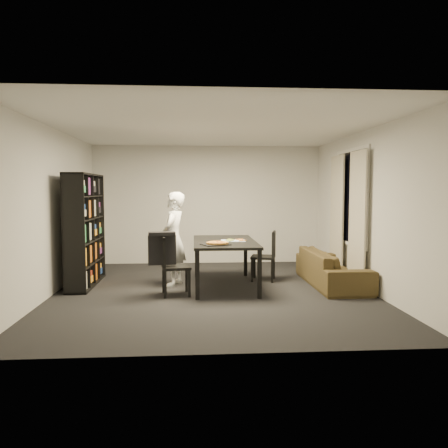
{
  "coord_description": "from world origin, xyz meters",
  "views": [
    {
      "loc": [
        -0.31,
        -6.95,
        1.62
      ],
      "look_at": [
        0.21,
        0.43,
        1.05
      ],
      "focal_mm": 35.0,
      "sensor_mm": 36.0,
      "label": 1
    }
  ],
  "objects": [
    {
      "name": "window_frame",
      "position": [
        2.48,
        0.6,
        1.5
      ],
      "size": [
        0.03,
        1.52,
        1.72
      ],
      "primitive_type": "cube",
      "color": "white",
      "rests_on": "room"
    },
    {
      "name": "bookshelf",
      "position": [
        -2.16,
        0.6,
        0.95
      ],
      "size": [
        0.35,
        1.5,
        1.9
      ],
      "primitive_type": "cube",
      "color": "black",
      "rests_on": "room"
    },
    {
      "name": "pepperoni_pizza",
      "position": [
        0.06,
        -0.18,
        0.8
      ],
      "size": [
        0.35,
        0.35,
        0.03
      ],
      "rotation": [
        0.0,
        0.0,
        0.19
      ],
      "color": "brown",
      "rests_on": "dining_table"
    },
    {
      "name": "baking_tray",
      "position": [
        0.03,
        -0.21,
        0.78
      ],
      "size": [
        0.49,
        0.45,
        0.01
      ],
      "primitive_type": "cube",
      "rotation": [
        0.0,
        0.0,
        0.39
      ],
      "color": "black",
      "rests_on": "dining_table"
    },
    {
      "name": "dining_table",
      "position": [
        0.21,
        0.33,
        0.71
      ],
      "size": [
        1.03,
        1.86,
        0.77
      ],
      "color": "black",
      "rests_on": "room"
    },
    {
      "name": "room",
      "position": [
        0.0,
        0.0,
        1.3
      ],
      "size": [
        5.01,
        5.51,
        2.61
      ],
      "color": "black",
      "rests_on": "ground"
    },
    {
      "name": "curtain_left",
      "position": [
        2.4,
        0.08,
        1.15
      ],
      "size": [
        0.03,
        0.7,
        2.25
      ],
      "primitive_type": "cube",
      "color": "#BEB7A2",
      "rests_on": "room"
    },
    {
      "name": "pizza_slices",
      "position": [
        0.39,
        0.3,
        0.79
      ],
      "size": [
        0.46,
        0.42,
        0.01
      ],
      "primitive_type": null,
      "rotation": [
        0.0,
        0.0,
        -0.37
      ],
      "color": "gold",
      "rests_on": "dining_table"
    },
    {
      "name": "draped_jacket",
      "position": [
        -0.79,
        -0.27,
        0.76
      ],
      "size": [
        0.43,
        0.23,
        0.51
      ],
      "rotation": [
        0.0,
        0.0,
        1.7
      ],
      "color": "black",
      "rests_on": "chair_left"
    },
    {
      "name": "person",
      "position": [
        -0.65,
        0.46,
        0.8
      ],
      "size": [
        0.53,
        0.66,
        1.59
      ],
      "primitive_type": "imported",
      "rotation": [
        0.0,
        0.0,
        -1.85
      ],
      "color": "white",
      "rests_on": "room"
    },
    {
      "name": "curtain_right",
      "position": [
        2.4,
        1.12,
        1.15
      ],
      "size": [
        0.03,
        0.7,
        2.25
      ],
      "primitive_type": "cube",
      "color": "#BEB7A2",
      "rests_on": "room"
    },
    {
      "name": "chair_right",
      "position": [
        1.02,
        0.73,
        0.51
      ],
      "size": [
        0.51,
        0.51,
        0.89
      ],
      "rotation": [
        0.0,
        0.0,
        -1.83
      ],
      "color": "black",
      "rests_on": "room"
    },
    {
      "name": "kitchen_towel",
      "position": [
        0.35,
        0.29,
        0.78
      ],
      "size": [
        0.41,
        0.32,
        0.01
      ],
      "primitive_type": "cube",
      "rotation": [
        0.0,
        0.0,
        -0.05
      ],
      "color": "white",
      "rests_on": "dining_table"
    },
    {
      "name": "window_pane",
      "position": [
        2.48,
        0.6,
        1.5
      ],
      "size": [
        0.02,
        1.4,
        1.6
      ],
      "primitive_type": "cube",
      "color": "black",
      "rests_on": "room"
    },
    {
      "name": "chair_left",
      "position": [
        -0.67,
        -0.25,
        0.52
      ],
      "size": [
        0.48,
        0.48,
        0.92
      ],
      "rotation": [
        0.0,
        0.0,
        1.7
      ],
      "color": "black",
      "rests_on": "room"
    },
    {
      "name": "sofa",
      "position": [
        2.07,
        0.31,
        0.29
      ],
      "size": [
        0.79,
        2.01,
        0.59
      ],
      "primitive_type": "imported",
      "rotation": [
        0.0,
        0.0,
        1.57
      ],
      "color": "#382E16",
      "rests_on": "room"
    }
  ]
}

